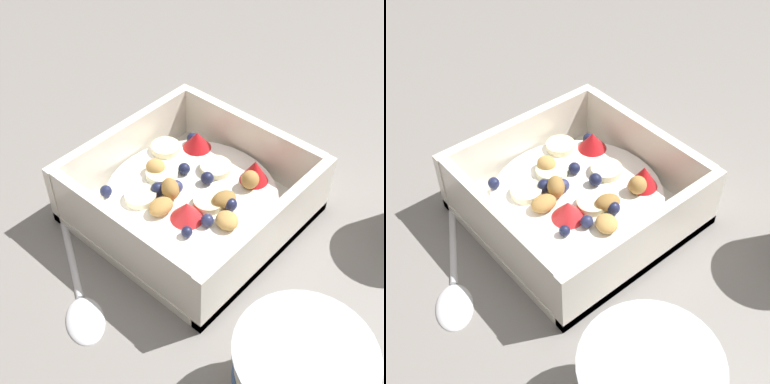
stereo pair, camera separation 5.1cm
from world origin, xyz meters
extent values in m
plane|color=gray|center=(0.00, 0.00, 0.00)|extent=(2.40, 2.40, 0.00)
cube|color=white|center=(0.00, 0.01, 0.01)|extent=(0.19, 0.19, 0.01)
cube|color=white|center=(0.00, -0.09, 0.03)|extent=(0.19, 0.01, 0.07)
cube|color=white|center=(0.00, 0.10, 0.03)|extent=(0.19, 0.01, 0.07)
cube|color=white|center=(-0.09, 0.01, 0.03)|extent=(0.01, 0.17, 0.07)
cube|color=white|center=(0.09, 0.01, 0.03)|extent=(0.01, 0.17, 0.07)
cylinder|color=white|center=(0.00, 0.01, 0.02)|extent=(0.17, 0.17, 0.02)
cylinder|color=#F7EFC6|center=(0.00, -0.03, 0.03)|extent=(0.04, 0.04, 0.01)
cylinder|color=#F7EFC6|center=(0.04, -0.03, 0.03)|extent=(0.04, 0.04, 0.01)
cylinder|color=#F4EAB7|center=(-0.03, -0.06, 0.03)|extent=(0.04, 0.04, 0.01)
cylinder|color=beige|center=(0.00, 0.03, 0.03)|extent=(0.04, 0.04, 0.01)
cylinder|color=#F4EAB7|center=(-0.04, 0.00, 0.03)|extent=(0.04, 0.04, 0.01)
cylinder|color=#F4EAB7|center=(0.06, 0.06, 0.03)|extent=(0.04, 0.04, 0.01)
cone|color=red|center=(-0.06, -0.04, 0.04)|extent=(0.04, 0.04, 0.02)
cone|color=red|center=(0.03, 0.02, 0.04)|extent=(0.04, 0.04, 0.02)
cone|color=red|center=(-0.06, 0.04, 0.04)|extent=(0.04, 0.04, 0.02)
sphere|color=navy|center=(0.01, -0.01, 0.03)|extent=(0.01, 0.01, 0.01)
sphere|color=#191E3D|center=(0.02, -0.02, 0.03)|extent=(0.01, 0.01, 0.01)
sphere|color=#23284C|center=(0.02, 0.04, 0.03)|extent=(0.01, 0.01, 0.01)
sphere|color=#191E3D|center=(-0.01, 0.05, 0.03)|extent=(0.01, 0.01, 0.01)
sphere|color=#191E3D|center=(0.04, 0.04, 0.03)|extent=(0.01, 0.01, 0.01)
sphere|color=#191E3D|center=(-0.02, 0.01, 0.03)|extent=(0.01, 0.01, 0.01)
sphere|color=#191E3D|center=(-0.02, -0.02, 0.03)|extent=(0.01, 0.01, 0.01)
sphere|color=#191E3D|center=(-0.06, -0.05, 0.03)|extent=(0.01, 0.01, 0.01)
sphere|color=#191E3D|center=(0.06, -0.05, 0.03)|extent=(0.01, 0.01, 0.01)
ellipsoid|color=tan|center=(0.00, -0.04, 0.03)|extent=(0.02, 0.02, 0.01)
ellipsoid|color=tan|center=(0.01, 0.06, 0.03)|extent=(0.03, 0.03, 0.01)
ellipsoid|color=#AD7F42|center=(0.04, 0.00, 0.03)|extent=(0.03, 0.02, 0.01)
ellipsoid|color=olive|center=(0.02, -0.01, 0.04)|extent=(0.03, 0.03, 0.02)
ellipsoid|color=olive|center=(-0.01, 0.04, 0.04)|extent=(0.03, 0.02, 0.01)
ellipsoid|color=#AD7F42|center=(-0.05, 0.04, 0.04)|extent=(0.02, 0.02, 0.02)
ellipsoid|color=silver|center=(0.15, 0.02, 0.00)|extent=(0.05, 0.06, 0.01)
cylinder|color=silver|center=(0.11, -0.05, 0.00)|extent=(0.07, 0.11, 0.01)
cylinder|color=beige|center=(0.09, 0.19, 0.03)|extent=(0.09, 0.09, 0.07)
cylinder|color=#2D5193|center=(0.09, 0.19, 0.04)|extent=(0.09, 0.09, 0.02)
cylinder|color=#B7BCC6|center=(0.09, 0.19, 0.07)|extent=(0.10, 0.10, 0.00)
camera|label=1|loc=(0.27, 0.25, 0.38)|focal=49.47mm
camera|label=2|loc=(0.24, 0.28, 0.38)|focal=49.47mm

